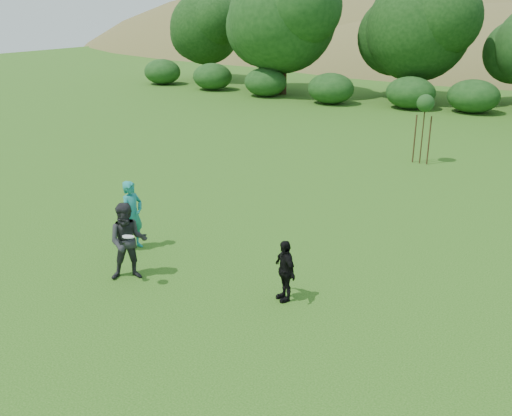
% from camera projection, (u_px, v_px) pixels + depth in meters
% --- Properties ---
extents(ground, '(120.00, 120.00, 0.00)m').
position_uv_depth(ground, '(188.00, 289.00, 13.40)').
color(ground, '#19470C').
rests_on(ground, ground).
extents(player_teal, '(0.46, 0.70, 1.92)m').
position_uv_depth(player_teal, '(132.00, 215.00, 15.27)').
color(player_teal, '#1C7F79').
rests_on(player_teal, ground).
extents(player_grey, '(1.19, 1.16, 1.93)m').
position_uv_depth(player_grey, '(128.00, 242.00, 13.60)').
color(player_grey, '#272729').
rests_on(player_grey, ground).
extents(player_black, '(0.90, 0.77, 1.45)m').
position_uv_depth(player_black, '(285.00, 270.00, 12.69)').
color(player_black, black).
rests_on(player_black, ground).
extents(frisbee, '(0.27, 0.27, 0.07)m').
position_uv_depth(frisbee, '(128.00, 237.00, 13.02)').
color(frisbee, white).
rests_on(frisbee, ground).
extents(sapling, '(0.70, 0.70, 2.85)m').
position_uv_depth(sapling, '(425.00, 105.00, 22.91)').
color(sapling, '#372415').
rests_on(sapling, ground).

